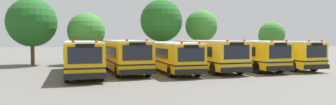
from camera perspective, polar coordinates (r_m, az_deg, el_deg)
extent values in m
plane|color=#595651|center=(26.37, 3.75, -3.42)|extent=(160.00, 160.00, 0.00)
cube|color=#EAA80C|center=(24.18, -16.04, -0.72)|extent=(2.44, 10.98, 2.12)
cube|color=white|center=(24.14, -16.07, 1.92)|extent=(2.39, 10.76, 0.12)
cube|color=black|center=(18.73, -15.37, -4.38)|extent=(2.49, 0.16, 0.36)
cube|color=black|center=(18.66, -15.43, -0.53)|extent=(2.00, 0.06, 1.02)
cube|color=black|center=(24.54, -13.18, 0.15)|extent=(0.04, 8.56, 0.76)
cube|color=black|center=(24.45, -18.98, 0.07)|extent=(0.04, 8.56, 0.76)
cube|color=black|center=(24.21, -16.02, -1.72)|extent=(2.46, 11.09, 0.10)
sphere|color=red|center=(18.85, -13.44, 2.07)|extent=(0.18, 0.18, 0.18)
sphere|color=red|center=(18.79, -17.53, 2.02)|extent=(0.18, 0.18, 0.18)
cube|color=black|center=(18.63, -15.45, 1.24)|extent=(1.10, 0.08, 0.24)
cylinder|color=black|center=(20.26, -12.51, -3.90)|extent=(0.28, 1.00, 1.00)
cylinder|color=black|center=(20.17, -18.64, -4.01)|extent=(0.28, 1.00, 1.00)
cylinder|color=black|center=(27.98, -14.08, -2.11)|extent=(0.28, 1.00, 1.00)
cylinder|color=black|center=(27.91, -18.51, -2.18)|extent=(0.28, 1.00, 1.00)
cube|color=#EAA80C|center=(24.86, -8.25, -0.49)|extent=(2.71, 9.08, 2.17)
cube|color=white|center=(24.83, -8.26, 2.16)|extent=(2.65, 8.90, 0.12)
cube|color=black|center=(20.47, -5.74, -3.70)|extent=(2.56, 0.22, 0.36)
cube|color=black|center=(20.42, -5.79, -0.06)|extent=(2.06, 0.11, 1.04)
cube|color=black|center=(25.41, -5.56, 0.38)|extent=(0.19, 7.04, 0.78)
cube|color=black|center=(24.93, -11.26, 0.30)|extent=(0.19, 7.04, 0.78)
cube|color=black|center=(24.89, -8.24, -1.49)|extent=(2.73, 9.17, 0.10)
sphere|color=red|center=(20.73, -4.06, 2.35)|extent=(0.18, 0.18, 0.18)
sphere|color=red|center=(20.41, -7.80, 2.33)|extent=(0.18, 0.18, 0.18)
cube|color=black|center=(20.39, -5.79, 1.61)|extent=(1.13, 0.10, 0.24)
cylinder|color=black|center=(22.17, -3.83, -3.28)|extent=(0.30, 1.01, 1.00)
cylinder|color=black|center=(21.68, -9.53, -3.45)|extent=(0.30, 1.01, 1.00)
cylinder|color=black|center=(27.81, -7.06, -2.08)|extent=(0.30, 1.01, 1.00)
cylinder|color=black|center=(27.42, -11.62, -2.18)|extent=(0.30, 1.01, 1.00)
cube|color=#EAA80C|center=(25.72, -0.14, -0.55)|extent=(2.53, 11.14, 2.00)
cube|color=white|center=(25.68, -0.14, 1.82)|extent=(2.48, 10.92, 0.12)
cube|color=black|center=(20.50, 4.49, -3.69)|extent=(2.40, 0.20, 0.36)
cube|color=black|center=(20.45, 4.45, -0.38)|extent=(1.93, 0.09, 0.96)
cube|color=black|center=(26.36, 2.15, 0.23)|extent=(0.18, 8.66, 0.72)
cube|color=black|center=(25.67, -2.90, 0.16)|extent=(0.18, 8.66, 0.72)
cube|color=black|center=(25.74, -0.14, -1.44)|extent=(2.55, 11.25, 0.10)
sphere|color=red|center=(20.82, 5.94, 1.87)|extent=(0.18, 0.18, 0.18)
sphere|color=red|center=(20.35, 2.58, 1.86)|extent=(0.18, 0.18, 0.18)
cube|color=black|center=(20.41, 4.46, 1.13)|extent=(1.06, 0.10, 0.24)
cylinder|color=black|center=(22.24, 5.57, -3.27)|extent=(0.30, 1.00, 1.00)
cylinder|color=black|center=(21.53, 0.47, -3.45)|extent=(0.30, 1.00, 1.00)
cylinder|color=black|center=(29.66, -0.36, -1.76)|extent=(0.30, 1.00, 1.00)
cylinder|color=black|center=(29.13, -4.27, -1.85)|extent=(0.30, 1.00, 1.00)
cube|color=yellow|center=(26.88, 7.25, -0.26)|extent=(2.58, 10.37, 2.16)
cube|color=white|center=(26.84, 7.26, 2.16)|extent=(2.53, 10.16, 0.12)
cube|color=black|center=(22.32, 12.95, -3.23)|extent=(2.57, 0.18, 0.36)
cube|color=black|center=(22.27, 12.91, 0.08)|extent=(2.06, 0.07, 1.04)
cube|color=black|center=(27.69, 9.39, 0.52)|extent=(0.09, 8.07, 0.78)
cube|color=black|center=(26.62, 4.49, 0.47)|extent=(0.09, 8.07, 0.78)
cube|color=black|center=(26.90, 7.24, -1.18)|extent=(2.61, 10.47, 0.10)
sphere|color=red|center=(22.75, 14.22, 2.26)|extent=(0.18, 0.18, 0.18)
sphere|color=red|center=(22.05, 11.16, 2.28)|extent=(0.18, 0.18, 0.18)
cube|color=black|center=(22.24, 12.94, 1.60)|extent=(1.13, 0.09, 0.24)
cylinder|color=black|center=(24.15, 13.44, -2.86)|extent=(0.29, 1.00, 1.00)
cylinder|color=black|center=(23.07, 8.68, -3.07)|extent=(0.29, 1.00, 1.00)
cylinder|color=black|center=(30.46, 6.46, -1.66)|extent=(0.29, 1.00, 1.00)
cylinder|color=black|center=(29.62, 2.51, -1.77)|extent=(0.29, 1.00, 1.00)
cube|color=yellow|center=(28.77, 13.93, -0.18)|extent=(2.46, 10.62, 2.11)
cube|color=white|center=(28.73, 13.95, 2.04)|extent=(2.41, 10.40, 0.12)
cube|color=black|center=(24.44, 20.56, -2.82)|extent=(2.46, 0.17, 0.36)
cube|color=black|center=(24.39, 20.54, 0.12)|extent=(1.98, 0.07, 1.01)
cube|color=black|center=(29.67, 15.65, 0.54)|extent=(0.08, 8.27, 0.76)
cube|color=black|center=(28.38, 11.51, 0.49)|extent=(0.08, 8.27, 0.76)
cube|color=black|center=(28.79, 13.92, -1.01)|extent=(2.49, 10.72, 0.10)
sphere|color=red|center=(24.92, 21.53, 2.07)|extent=(0.18, 0.18, 0.18)
sphere|color=red|center=(24.10, 19.08, 2.10)|extent=(0.18, 0.18, 0.18)
cube|color=black|center=(24.37, 20.58, 1.47)|extent=(1.09, 0.08, 0.24)
cylinder|color=black|center=(26.25, 20.39, -2.51)|extent=(0.28, 1.00, 1.00)
cylinder|color=black|center=(24.99, 16.54, -2.71)|extent=(0.28, 1.00, 1.00)
cylinder|color=black|center=(32.37, 12.25, -1.45)|extent=(0.28, 1.00, 1.00)
cylinder|color=black|center=(31.35, 8.87, -1.55)|extent=(0.28, 1.00, 1.00)
cube|color=yellow|center=(30.88, 19.45, -0.08)|extent=(2.55, 10.79, 2.09)
cube|color=white|center=(30.85, 19.48, 1.97)|extent=(2.50, 10.57, 0.12)
cube|color=black|center=(26.77, 26.37, -2.46)|extent=(2.40, 0.20, 0.36)
cube|color=black|center=(26.73, 26.35, 0.19)|extent=(1.93, 0.10, 1.00)
cube|color=black|center=(31.83, 20.86, 0.58)|extent=(0.19, 8.38, 0.75)
cube|color=black|center=(30.41, 17.31, 0.54)|extent=(0.19, 8.38, 0.75)
cube|color=black|center=(30.90, 19.43, -0.85)|extent=(2.58, 10.90, 0.10)
sphere|color=red|center=(27.28, 27.13, 1.96)|extent=(0.18, 0.18, 0.18)
sphere|color=red|center=(26.39, 25.12, 1.99)|extent=(0.18, 0.18, 0.18)
cube|color=black|center=(26.70, 26.39, 1.41)|extent=(1.06, 0.10, 0.24)
cylinder|color=black|center=(28.54, 25.85, -2.21)|extent=(0.30, 1.00, 1.00)
cylinder|color=black|center=(27.18, 22.65, -2.38)|extent=(0.30, 1.00, 1.00)
cylinder|color=black|center=(34.43, 17.27, -1.26)|extent=(0.30, 1.00, 1.00)
cylinder|color=black|center=(33.31, 14.32, -1.36)|extent=(0.30, 1.00, 1.00)
cylinder|color=#4C3823|center=(34.36, -24.27, -0.08)|extent=(0.38, 0.38, 2.57)
sphere|color=#1E561E|center=(34.37, -24.37, 5.22)|extent=(5.05, 5.05, 5.05)
sphere|color=#1E561E|center=(34.36, -24.53, 4.92)|extent=(3.48, 3.48, 3.48)
cylinder|color=#4C3823|center=(33.59, -15.14, -0.39)|extent=(0.41, 0.41, 2.10)
sphere|color=#387A2D|center=(33.55, -15.20, 3.95)|extent=(3.97, 3.97, 3.97)
sphere|color=#387A2D|center=(33.91, -15.60, 3.77)|extent=(2.37, 2.37, 2.37)
cylinder|color=#4C3823|center=(35.53, -1.24, 0.61)|extent=(0.45, 0.45, 3.02)
sphere|color=#1E561E|center=(35.57, -1.24, 6.04)|extent=(4.96, 4.96, 4.96)
sphere|color=#1E561E|center=(35.95, -1.22, 6.02)|extent=(3.10, 3.10, 3.10)
cylinder|color=#4C3823|center=(37.78, 6.29, 0.58)|extent=(0.43, 0.43, 2.84)
sphere|color=#387A2D|center=(37.78, 6.31, 5.01)|extent=(3.99, 3.99, 3.99)
sphere|color=#387A2D|center=(37.52, 6.04, 5.07)|extent=(2.68, 2.68, 2.68)
cylinder|color=#4C3823|center=(40.98, 18.99, 0.06)|extent=(0.32, 0.32, 2.05)
sphere|color=#387A2D|center=(40.94, 19.04, 3.23)|extent=(3.31, 3.31, 3.31)
sphere|color=#387A2D|center=(40.53, 18.39, 3.00)|extent=(2.40, 2.40, 2.40)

